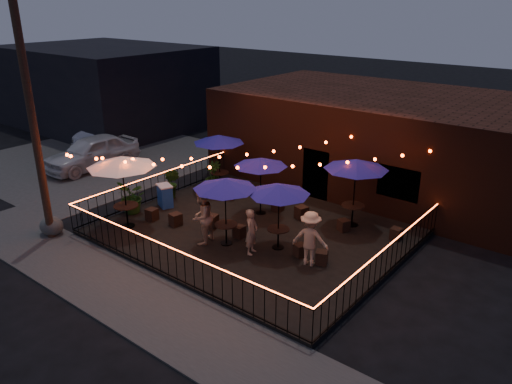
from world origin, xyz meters
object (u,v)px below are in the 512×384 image
cafe_table_3 (261,163)px  cooler (165,196)px  utility_pole (34,126)px  cafe_table_4 (279,190)px  cafe_table_2 (225,185)px  cafe_table_0 (122,163)px  boulder (51,226)px  cafe_table_5 (356,165)px  cafe_table_1 (219,140)px

cafe_table_3 → cooler: size_ratio=2.69×
utility_pole → cafe_table_4: bearing=31.1°
cafe_table_2 → cooler: cafe_table_2 is taller
cafe_table_2 → cafe_table_3: 2.80m
utility_pole → cafe_table_0: (1.60, 2.07, -1.43)m
utility_pole → boulder: size_ratio=8.95×
utility_pole → boulder: 3.66m
utility_pole → cafe_table_5: utility_pole is taller
cafe_table_1 → cafe_table_5: cafe_table_5 is taller
cafe_table_2 → cooler: (-4.02, 0.90, -1.65)m
cafe_table_0 → cafe_table_4: 5.62m
utility_pole → cafe_table_1: 7.38m
cafe_table_3 → cafe_table_4: 2.90m
cafe_table_0 → utility_pole: bearing=-127.7°
cafe_table_0 → boulder: 3.44m
cafe_table_2 → cafe_table_4: size_ratio=1.06×
utility_pole → cafe_table_4: size_ratio=3.59×
cafe_table_4 → boulder: bearing=-150.4°
utility_pole → cafe_table_3: 7.79m
utility_pole → cafe_table_5: (7.88, 7.22, -1.56)m
cooler → boulder: cooler is taller
cafe_table_4 → cafe_table_5: size_ratio=0.79×
utility_pole → cafe_table_2: bearing=31.8°
cafe_table_3 → cafe_table_1: bearing=161.5°
cafe_table_3 → cooler: cafe_table_3 is taller
cafe_table_4 → cooler: size_ratio=2.49×
cafe_table_1 → cafe_table_4: bearing=-28.9°
cafe_table_0 → cafe_table_4: cafe_table_0 is taller
cafe_table_0 → cafe_table_1: cafe_table_0 is taller
cafe_table_5 → cafe_table_0: bearing=-140.7°
cafe_table_0 → cafe_table_3: 4.97m
boulder → cafe_table_3: bearing=50.7°
cafe_table_5 → cafe_table_1: bearing=-178.1°
cafe_table_0 → cooler: bearing=98.8°
cafe_table_4 → boulder: size_ratio=2.49×
cafe_table_4 → boulder: (-7.00, -3.98, -1.84)m
cafe_table_3 → cafe_table_5: bearing=20.5°
cafe_table_1 → cooler: 3.33m
utility_pole → cafe_table_2: 6.46m
utility_pole → cooler: bearing=73.0°
utility_pole → cafe_table_3: utility_pole is taller
cafe_table_5 → cooler: cafe_table_5 is taller
cafe_table_2 → cafe_table_4: cafe_table_2 is taller
boulder → cooler: bearing=70.3°
cafe_table_1 → cafe_table_5: bearing=1.9°
cafe_table_5 → cooler: (-6.61, -3.04, -1.84)m
cafe_table_4 → cafe_table_5: (1.06, 3.10, 0.26)m
cooler → boulder: size_ratio=1.00×
utility_pole → cafe_table_3: size_ratio=3.33×
cafe_table_4 → cafe_table_5: bearing=71.2°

